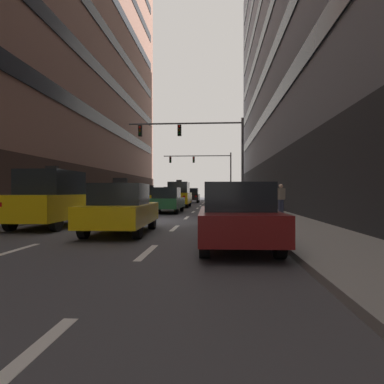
# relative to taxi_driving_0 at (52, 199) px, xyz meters

# --- Properties ---
(ground_plane) EXTENTS (120.00, 120.00, 0.00)m
(ground_plane) POSITION_rel_taxi_driving_0_xyz_m (3.11, 3.00, -1.06)
(ground_plane) COLOR #424247
(sidewalk_left) EXTENTS (2.73, 80.00, 0.14)m
(sidewalk_left) POSITION_rel_taxi_driving_0_xyz_m (-2.85, 3.00, -0.99)
(sidewalk_left) COLOR gray
(sidewalk_left) RESTS_ON ground
(sidewalk_right) EXTENTS (2.73, 80.00, 0.14)m
(sidewalk_right) POSITION_rel_taxi_driving_0_xyz_m (9.07, 3.00, -0.99)
(sidewalk_right) COLOR gray
(sidewalk_right) RESTS_ON ground
(lane_stripe_l1_s2) EXTENTS (0.16, 2.00, 0.01)m
(lane_stripe_l1_s2) POSITION_rel_taxi_driving_0_xyz_m (1.58, -5.00, -1.06)
(lane_stripe_l1_s2) COLOR silver
(lane_stripe_l1_s2) RESTS_ON ground
(lane_stripe_l1_s3) EXTENTS (0.16, 2.00, 0.01)m
(lane_stripe_l1_s3) POSITION_rel_taxi_driving_0_xyz_m (1.58, 0.00, -1.06)
(lane_stripe_l1_s3) COLOR silver
(lane_stripe_l1_s3) RESTS_ON ground
(lane_stripe_l1_s4) EXTENTS (0.16, 2.00, 0.01)m
(lane_stripe_l1_s4) POSITION_rel_taxi_driving_0_xyz_m (1.58, 5.00, -1.06)
(lane_stripe_l1_s4) COLOR silver
(lane_stripe_l1_s4) RESTS_ON ground
(lane_stripe_l1_s5) EXTENTS (0.16, 2.00, 0.01)m
(lane_stripe_l1_s5) POSITION_rel_taxi_driving_0_xyz_m (1.58, 10.00, -1.06)
(lane_stripe_l1_s5) COLOR silver
(lane_stripe_l1_s5) RESTS_ON ground
(lane_stripe_l1_s6) EXTENTS (0.16, 2.00, 0.01)m
(lane_stripe_l1_s6) POSITION_rel_taxi_driving_0_xyz_m (1.58, 15.00, -1.06)
(lane_stripe_l1_s6) COLOR silver
(lane_stripe_l1_s6) RESTS_ON ground
(lane_stripe_l1_s7) EXTENTS (0.16, 2.00, 0.01)m
(lane_stripe_l1_s7) POSITION_rel_taxi_driving_0_xyz_m (1.58, 20.00, -1.06)
(lane_stripe_l1_s7) COLOR silver
(lane_stripe_l1_s7) RESTS_ON ground
(lane_stripe_l1_s8) EXTENTS (0.16, 2.00, 0.01)m
(lane_stripe_l1_s8) POSITION_rel_taxi_driving_0_xyz_m (1.58, 25.00, -1.06)
(lane_stripe_l1_s8) COLOR silver
(lane_stripe_l1_s8) RESTS_ON ground
(lane_stripe_l1_s9) EXTENTS (0.16, 2.00, 0.01)m
(lane_stripe_l1_s9) POSITION_rel_taxi_driving_0_xyz_m (1.58, 30.00, -1.06)
(lane_stripe_l1_s9) COLOR silver
(lane_stripe_l1_s9) RESTS_ON ground
(lane_stripe_l1_s10) EXTENTS (0.16, 2.00, 0.01)m
(lane_stripe_l1_s10) POSITION_rel_taxi_driving_0_xyz_m (1.58, 35.00, -1.06)
(lane_stripe_l1_s10) COLOR silver
(lane_stripe_l1_s10) RESTS_ON ground
(lane_stripe_l2_s1) EXTENTS (0.16, 2.00, 0.01)m
(lane_stripe_l2_s1) POSITION_rel_taxi_driving_0_xyz_m (4.64, -10.00, -1.06)
(lane_stripe_l2_s1) COLOR silver
(lane_stripe_l2_s1) RESTS_ON ground
(lane_stripe_l2_s2) EXTENTS (0.16, 2.00, 0.01)m
(lane_stripe_l2_s2) POSITION_rel_taxi_driving_0_xyz_m (4.64, -5.00, -1.06)
(lane_stripe_l2_s2) COLOR silver
(lane_stripe_l2_s2) RESTS_ON ground
(lane_stripe_l2_s3) EXTENTS (0.16, 2.00, 0.01)m
(lane_stripe_l2_s3) POSITION_rel_taxi_driving_0_xyz_m (4.64, 0.00, -1.06)
(lane_stripe_l2_s3) COLOR silver
(lane_stripe_l2_s3) RESTS_ON ground
(lane_stripe_l2_s4) EXTENTS (0.16, 2.00, 0.01)m
(lane_stripe_l2_s4) POSITION_rel_taxi_driving_0_xyz_m (4.64, 5.00, -1.06)
(lane_stripe_l2_s4) COLOR silver
(lane_stripe_l2_s4) RESTS_ON ground
(lane_stripe_l2_s5) EXTENTS (0.16, 2.00, 0.01)m
(lane_stripe_l2_s5) POSITION_rel_taxi_driving_0_xyz_m (4.64, 10.00, -1.06)
(lane_stripe_l2_s5) COLOR silver
(lane_stripe_l2_s5) RESTS_ON ground
(lane_stripe_l2_s6) EXTENTS (0.16, 2.00, 0.01)m
(lane_stripe_l2_s6) POSITION_rel_taxi_driving_0_xyz_m (4.64, 15.00, -1.06)
(lane_stripe_l2_s6) COLOR silver
(lane_stripe_l2_s6) RESTS_ON ground
(lane_stripe_l2_s7) EXTENTS (0.16, 2.00, 0.01)m
(lane_stripe_l2_s7) POSITION_rel_taxi_driving_0_xyz_m (4.64, 20.00, -1.06)
(lane_stripe_l2_s7) COLOR silver
(lane_stripe_l2_s7) RESTS_ON ground
(lane_stripe_l2_s8) EXTENTS (0.16, 2.00, 0.01)m
(lane_stripe_l2_s8) POSITION_rel_taxi_driving_0_xyz_m (4.64, 25.00, -1.06)
(lane_stripe_l2_s8) COLOR silver
(lane_stripe_l2_s8) RESTS_ON ground
(lane_stripe_l2_s9) EXTENTS (0.16, 2.00, 0.01)m
(lane_stripe_l2_s9) POSITION_rel_taxi_driving_0_xyz_m (4.64, 30.00, -1.06)
(lane_stripe_l2_s9) COLOR silver
(lane_stripe_l2_s9) RESTS_ON ground
(lane_stripe_l2_s10) EXTENTS (0.16, 2.00, 0.01)m
(lane_stripe_l2_s10) POSITION_rel_taxi_driving_0_xyz_m (4.64, 35.00, -1.06)
(lane_stripe_l2_s10) COLOR silver
(lane_stripe_l2_s10) RESTS_ON ground
(taxi_driving_0) EXTENTS (1.85, 4.40, 2.31)m
(taxi_driving_0) POSITION_rel_taxi_driving_0_xyz_m (0.00, 0.00, 0.00)
(taxi_driving_0) COLOR black
(taxi_driving_0) RESTS_ON ground
(car_driving_1) EXTENTS (1.87, 4.29, 1.60)m
(car_driving_1) POSITION_rel_taxi_driving_0_xyz_m (3.05, 9.02, -0.28)
(car_driving_1) COLOR black
(car_driving_1) RESTS_ON ground
(taxi_driving_2) EXTENTS (1.91, 4.32, 1.77)m
(taxi_driving_2) POSITION_rel_taxi_driving_0_xyz_m (3.13, -1.69, -0.27)
(taxi_driving_2) COLOR black
(taxi_driving_2) RESTS_ON ground
(taxi_driving_3) EXTENTS (2.07, 4.59, 1.88)m
(taxi_driving_3) POSITION_rel_taxi_driving_0_xyz_m (0.08, 28.44, -0.22)
(taxi_driving_3) COLOR black
(taxi_driving_3) RESTS_ON ground
(taxi_driving_4) EXTENTS (1.97, 4.59, 1.90)m
(taxi_driving_4) POSITION_rel_taxi_driving_0_xyz_m (0.15, 18.94, -0.22)
(taxi_driving_4) COLOR black
(taxi_driving_4) RESTS_ON ground
(car_driving_5) EXTENTS (1.96, 4.60, 1.72)m
(car_driving_5) POSITION_rel_taxi_driving_0_xyz_m (3.14, 28.25, -0.21)
(car_driving_5) COLOR black
(car_driving_5) RESTS_ON ground
(taxi_driving_6) EXTENTS (1.87, 4.43, 2.32)m
(taxi_driving_6) POSITION_rel_taxi_driving_0_xyz_m (2.98, 16.60, 0.00)
(taxi_driving_6) COLOR black
(taxi_driving_6) RESTS_ON ground
(car_parked_0) EXTENTS (1.84, 4.19, 1.56)m
(car_parked_0) POSITION_rel_taxi_driving_0_xyz_m (6.66, -4.33, -0.29)
(car_parked_0) COLOR black
(car_parked_0) RESTS_ON ground
(traffic_signal_0) EXTENTS (8.73, 0.35, 6.72)m
(traffic_signal_0) POSITION_rel_taxi_driving_0_xyz_m (5.16, 13.45, 3.94)
(traffic_signal_0) COLOR #4C4C51
(traffic_signal_0) RESTS_ON sidewalk_right
(traffic_signal_1) EXTENTS (9.42, 0.34, 6.56)m
(traffic_signal_1) POSITION_rel_taxi_driving_0_xyz_m (4.86, 35.25, 3.82)
(traffic_signal_1) COLOR #4C4C51
(traffic_signal_1) RESTS_ON sidewalk_right
(pedestrian_0) EXTENTS (0.36, 0.44, 1.53)m
(pedestrian_0) POSITION_rel_taxi_driving_0_xyz_m (8.27, 6.23, -0.05)
(pedestrian_0) COLOR black
(pedestrian_0) RESTS_ON sidewalk_right
(pedestrian_1) EXTENTS (0.48, 0.34, 1.58)m
(pedestrian_1) POSITION_rel_taxi_driving_0_xyz_m (9.34, 4.73, -0.02)
(pedestrian_1) COLOR #383D59
(pedestrian_1) RESTS_ON sidewalk_right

